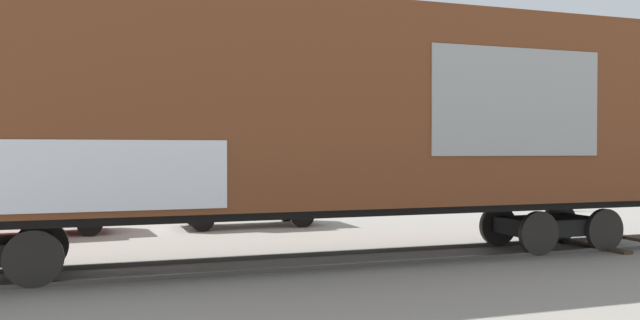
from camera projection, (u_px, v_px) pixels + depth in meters
name	position (u px, v px, depth m)	size (l,w,h in m)	color
ground_plane	(308.00, 263.00, 12.35)	(260.00, 260.00, 0.00)	gray
track	(329.00, 260.00, 12.49)	(60.02, 4.48, 0.08)	#4C4742
freight_car	(308.00, 111.00, 12.30)	(16.97, 3.46, 5.12)	brown
flagpole	(312.00, 55.00, 25.81)	(1.23, 0.45, 10.03)	silver
hillside	(161.00, 112.00, 70.82)	(155.75, 38.29, 17.24)	silver
parked_car_red	(25.00, 201.00, 16.33)	(4.46, 2.29, 1.71)	#B21E1E
parked_car_white	(246.00, 198.00, 18.32)	(4.26, 2.05, 1.60)	silver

